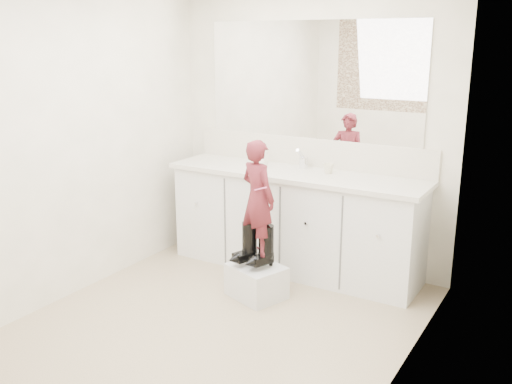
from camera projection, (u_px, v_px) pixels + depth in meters
The scene contains 18 objects.
floor at pixel (216, 325), 4.09m from camera, with size 3.00×3.00×0.00m, color #857357.
wall_back at pixel (310, 131), 5.02m from camera, with size 2.60×2.60×0.00m, color beige.
wall_front at pixel (19, 222), 2.53m from camera, with size 2.60×2.60×0.00m, color beige.
wall_left at pixel (75, 144), 4.42m from camera, with size 3.00×3.00×0.00m, color beige.
wall_right at pixel (407, 187), 3.13m from camera, with size 3.00×3.00×0.00m, color beige.
vanity_cabinet at pixel (295, 223), 4.99m from camera, with size 2.20×0.55×0.85m, color silver.
countertop at pixel (295, 174), 4.86m from camera, with size 2.28×0.58×0.04m, color beige.
backsplash at pixel (309, 152), 5.05m from camera, with size 2.28×0.03×0.25m, color beige.
mirror at pixel (311, 80), 4.89m from camera, with size 2.00×0.02×1.00m, color white.
dot_panel at pixel (9, 121), 2.42m from camera, with size 2.00×0.01×1.20m, color #472819.
faucet at pixel (304, 163), 4.98m from camera, with size 0.08×0.08×0.10m, color silver.
cup at pixel (328, 169), 4.79m from camera, with size 0.09×0.09×0.08m, color beige.
soap_bottle at pixel (261, 156), 5.07m from camera, with size 0.08×0.09×0.18m, color white.
step_stool at pixel (256, 281), 4.51m from camera, with size 0.41×0.34×0.26m, color silver.
boot_left at pixel (250, 243), 4.49m from camera, with size 0.12×0.23×0.34m, color black, non-canonical shape.
boot_right at pixel (266, 246), 4.41m from camera, with size 0.12×0.23×0.34m, color black, non-canonical shape.
toddler at pixel (258, 198), 4.35m from camera, with size 0.33×0.22×0.90m, color #962E3A.
toothbrush at pixel (260, 189), 4.22m from camera, with size 0.01×0.01×0.14m, color #E45893.
Camera 1 is at (2.14, -3.03, 1.99)m, focal length 40.00 mm.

